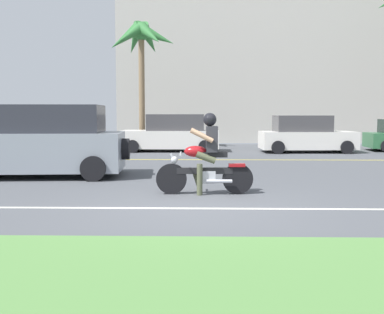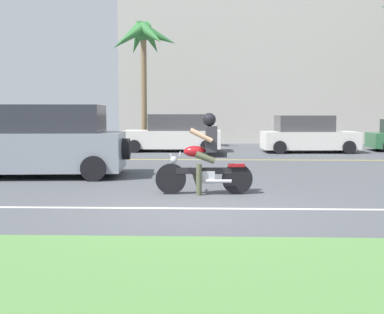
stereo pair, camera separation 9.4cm
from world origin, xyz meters
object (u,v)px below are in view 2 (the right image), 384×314
motorcyclist (205,160)px  parked_car_1 (174,134)px  parked_car_2 (308,135)px  suv_nearby (40,142)px  palm_tree_1 (143,42)px  parked_car_0 (43,136)px

motorcyclist → parked_car_1: motorcyclist is taller
motorcyclist → parked_car_1: size_ratio=0.47×
parked_car_1 → parked_car_2: bearing=-4.0°
suv_nearby → parked_car_2: (8.90, 8.33, -0.18)m
suv_nearby → parked_car_1: bearing=71.2°
parked_car_1 → motorcyclist: bearing=-82.7°
parked_car_1 → palm_tree_1: bearing=126.2°
suv_nearby → motorcyclist: bearing=-31.4°
suv_nearby → palm_tree_1: bearing=83.1°
suv_nearby → parked_car_1: 9.24m
parked_car_1 → palm_tree_1: 5.25m
motorcyclist → parked_car_2: motorcyclist is taller
suv_nearby → palm_tree_1: 11.87m
parked_car_0 → palm_tree_1: (4.45, 1.94, 4.56)m
motorcyclist → palm_tree_1: size_ratio=0.32×
parked_car_2 → parked_car_1: bearing=176.0°
suv_nearby → parked_car_0: suv_nearby is taller
suv_nearby → parked_car_0: 9.57m
parked_car_1 → suv_nearby: bearing=-108.8°
parked_car_2 → suv_nearby: bearing=-136.9°
suv_nearby → parked_car_2: bearing=43.1°
motorcyclist → parked_car_1: bearing=97.3°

